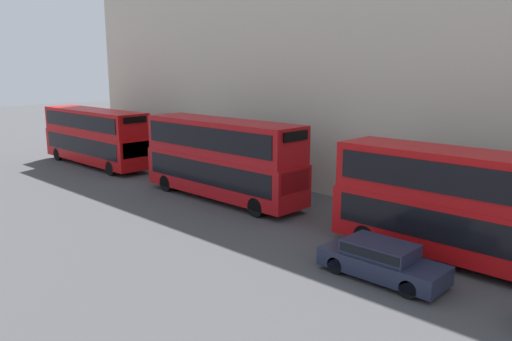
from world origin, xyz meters
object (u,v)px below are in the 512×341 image
(bus_leading, at_px, (482,206))
(bus_second_in_queue, at_px, (222,156))
(bus_third_in_queue, at_px, (95,135))
(car_hatchback, at_px, (381,259))
(pedestrian, at_px, (359,205))

(bus_leading, relative_size, bus_second_in_queue, 1.06)
(bus_second_in_queue, distance_m, bus_third_in_queue, 14.38)
(bus_second_in_queue, relative_size, bus_third_in_queue, 0.94)
(car_hatchback, relative_size, pedestrian, 2.86)
(bus_leading, distance_m, bus_third_in_queue, 28.63)
(bus_leading, height_order, car_hatchback, bus_leading)
(bus_second_in_queue, height_order, bus_third_in_queue, bus_second_in_queue)
(bus_leading, distance_m, pedestrian, 7.03)
(bus_second_in_queue, xyz_separation_m, car_hatchback, (-3.40, -12.17, -1.78))
(bus_leading, bearing_deg, bus_second_in_queue, 90.00)
(bus_third_in_queue, relative_size, car_hatchback, 2.55)
(pedestrian, bearing_deg, bus_second_in_queue, 105.12)
(bus_leading, height_order, bus_second_in_queue, bus_second_in_queue)
(bus_second_in_queue, xyz_separation_m, pedestrian, (2.09, -7.75, -1.78))
(bus_leading, distance_m, car_hatchback, 4.33)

